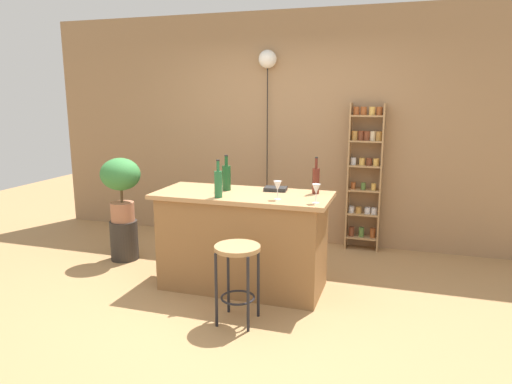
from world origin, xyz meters
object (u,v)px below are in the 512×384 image
at_px(potted_plant, 121,181).
at_px(cookbook, 276,189).
at_px(spice_shelf, 365,174).
at_px(bottle_vinegar, 316,180).
at_px(wine_glass_center, 316,190).
at_px(pendant_globe_light, 268,62).
at_px(plant_stool, 124,240).
at_px(wine_glass_left, 278,186).
at_px(bottle_sauce_amber, 226,177).
at_px(bottle_wine_red, 218,183).
at_px(bar_stool, 238,265).

height_order(potted_plant, cookbook, potted_plant).
distance_m(spice_shelf, bottle_vinegar, 1.36).
distance_m(bottle_vinegar, wine_glass_center, 0.39).
bearing_deg(potted_plant, spice_shelf, 24.96).
xyz_separation_m(potted_plant, pendant_globe_light, (1.31, 1.21, 1.31)).
height_order(plant_stool, wine_glass_left, wine_glass_left).
distance_m(bottle_sauce_amber, wine_glass_center, 0.96).
bearing_deg(cookbook, spice_shelf, 55.35).
height_order(bottle_wine_red, bottle_vinegar, bottle_vinegar).
bearing_deg(bottle_wine_red, cookbook, 47.23).
relative_size(spice_shelf, bottle_sauce_amber, 5.09).
relative_size(potted_plant, cookbook, 3.36).
bearing_deg(pendant_globe_light, plant_stool, -137.21).
height_order(bar_stool, plant_stool, bar_stool).
distance_m(bottle_wine_red, wine_glass_left, 0.53).
bearing_deg(bottle_wine_red, bottle_sauce_amber, 98.21).
relative_size(bottle_vinegar, pendant_globe_light, 0.15).
xyz_separation_m(bottle_vinegar, cookbook, (-0.39, 0.01, -0.11)).
xyz_separation_m(bottle_wine_red, pendant_globe_light, (-0.07, 1.78, 1.15)).
relative_size(bar_stool, pendant_globe_light, 0.28).
bearing_deg(bar_stool, wine_glass_left, 70.56).
xyz_separation_m(bottle_sauce_amber, wine_glass_left, (0.57, -0.24, -0.01)).
distance_m(bottle_vinegar, cookbook, 0.40).
xyz_separation_m(bottle_vinegar, wine_glass_left, (-0.27, -0.35, -0.01)).
xyz_separation_m(spice_shelf, bottle_vinegar, (-0.34, -1.31, 0.14)).
relative_size(wine_glass_left, cookbook, 0.78).
distance_m(plant_stool, wine_glass_left, 2.13).
bearing_deg(wine_glass_left, spice_shelf, 69.85).
bearing_deg(wine_glass_center, cookbook, 138.98).
bearing_deg(potted_plant, cookbook, -4.00).
distance_m(bar_stool, spice_shelf, 2.36).
distance_m(spice_shelf, plant_stool, 2.85).
relative_size(bar_stool, bottle_vinegar, 1.90).
height_order(spice_shelf, bottle_wine_red, spice_shelf).
bearing_deg(wine_glass_left, bottle_vinegar, 52.14).
distance_m(bottle_sauce_amber, wine_glass_left, 0.62).
bearing_deg(cookbook, bottle_sauce_amber, -170.80).
bearing_deg(spice_shelf, bottle_sauce_amber, -129.80).
xyz_separation_m(wine_glass_center, cookbook, (-0.46, 0.40, -0.10)).
distance_m(potted_plant, bottle_vinegar, 2.18).
height_order(potted_plant, bottle_vinegar, bottle_vinegar).
relative_size(potted_plant, pendant_globe_light, 0.30).
xyz_separation_m(bottle_sauce_amber, pendant_globe_light, (-0.02, 1.46, 1.15)).
height_order(bar_stool, pendant_globe_light, pendant_globe_light).
bearing_deg(pendant_globe_light, bottle_sauce_amber, -89.08).
bearing_deg(cookbook, pendant_globe_light, 104.15).
bearing_deg(bar_stool, spice_shelf, 70.02).
distance_m(bottle_wine_red, bottle_vinegar, 0.90).
distance_m(bottle_wine_red, cookbook, 0.61).
xyz_separation_m(spice_shelf, wine_glass_left, (-0.61, -1.66, 0.12)).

